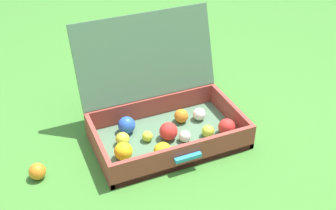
{
  "coord_description": "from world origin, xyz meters",
  "views": [
    {
      "loc": [
        -0.61,
        -1.24,
        1.16
      ],
      "look_at": [
        -0.05,
        0.07,
        0.19
      ],
      "focal_mm": 46.1,
      "sensor_mm": 36.0,
      "label": 1
    }
  ],
  "objects": [
    {
      "name": "open_suitcase",
      "position": [
        -0.06,
        0.13,
        0.1
      ],
      "size": [
        0.62,
        0.52,
        0.47
      ],
      "color": "#4C7051",
      "rests_on": "ground"
    },
    {
      "name": "ground_plane",
      "position": [
        0.0,
        0.0,
        0.0
      ],
      "size": [
        16.0,
        16.0,
        0.0
      ],
      "primitive_type": "plane",
      "color": "#3D7A2D"
    },
    {
      "name": "stray_ball_on_grass",
      "position": [
        -0.6,
        0.06,
        0.03
      ],
      "size": [
        0.07,
        0.07,
        0.07
      ],
      "primitive_type": "sphere",
      "color": "orange",
      "rests_on": "ground"
    }
  ]
}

